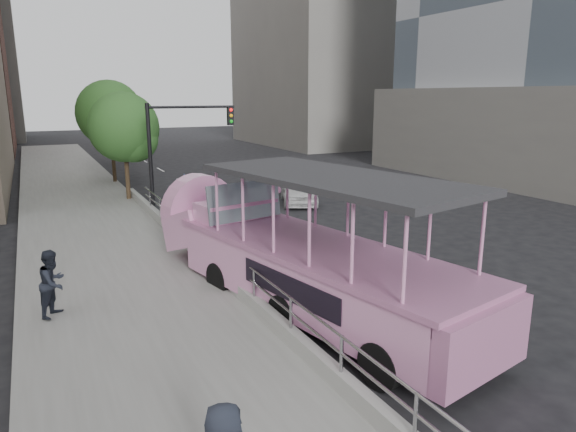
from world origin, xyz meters
name	(u,v)px	position (x,y,z in m)	size (l,w,h in m)	color
ground	(358,299)	(0.00, 0.00, 0.00)	(160.00, 160.00, 0.00)	black
sidewalk	(95,234)	(-5.75, 10.00, 0.15)	(5.50, 80.00, 0.30)	#969691
kerb_wall	(227,278)	(-3.12, 2.00, 0.48)	(0.24, 30.00, 0.36)	#A9A9A3
guardrail	(226,256)	(-3.12, 2.00, 1.14)	(0.07, 22.00, 0.71)	#9F9EA3
duck_boat	(291,255)	(-1.81, 0.54, 1.38)	(4.82, 11.50, 3.72)	black
car	(299,189)	(4.62, 12.32, 0.73)	(1.73, 4.29, 1.46)	silver
pedestrian_mid	(53,283)	(-7.57, 1.89, 1.12)	(0.80, 0.62, 1.65)	#252A37
parking_sign	(187,205)	(-3.00, 6.36, 1.77)	(0.11, 0.63, 2.82)	black
traffic_signal	(176,140)	(-1.70, 12.50, 3.50)	(4.20, 0.32, 5.20)	black
street_tree_near	(126,130)	(-3.30, 15.93, 3.82)	(3.52, 3.52, 5.72)	#362618
street_tree_far	(112,116)	(-3.10, 21.93, 4.31)	(3.97, 3.97, 6.45)	#362618
midrise_stone_a	(343,1)	(26.00, 42.00, 16.00)	(20.00, 20.00, 32.00)	slate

